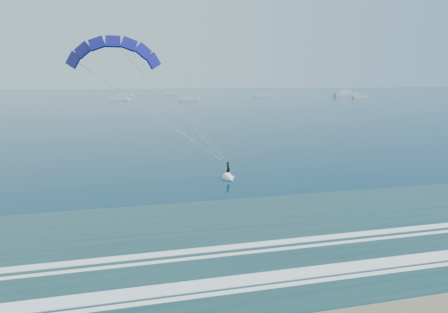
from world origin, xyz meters
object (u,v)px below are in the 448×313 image
sailboat_6 (360,97)px  sailboat_3 (119,99)px  sailboat_2 (125,96)px  sailboat_7 (189,99)px  kitesurfer_rig (177,110)px  sailboat_5 (261,96)px  motor_yacht (345,93)px  sailboat_4 (171,94)px

sailboat_6 → sailboat_3: bearing=176.0°
sailboat_2 → sailboat_7: (29.86, -51.20, 0.02)m
sailboat_3 → kitesurfer_rig: bearing=-87.5°
sailboat_2 → sailboat_5: (78.19, -16.22, 0.00)m
motor_yacht → sailboat_2: 132.51m
sailboat_4 → sailboat_5: (48.57, -40.10, 0.01)m
sailboat_5 → sailboat_7: 59.66m
sailboat_2 → sailboat_7: sailboat_7 is taller
sailboat_4 → sailboat_6: 118.36m
motor_yacht → sailboat_6: 27.60m
sailboat_4 → sailboat_7: 75.07m
sailboat_2 → sailboat_6: sailboat_2 is taller
kitesurfer_rig → sailboat_2: bearing=91.2°
sailboat_3 → sailboat_7: size_ratio=0.91×
motor_yacht → sailboat_4: bearing=156.0°
motor_yacht → sailboat_2: bearing=170.8°
motor_yacht → sailboat_4: 110.75m
motor_yacht → sailboat_5: (-52.62, 4.92, -0.96)m
sailboat_6 → kitesurfer_rig: bearing=-126.9°
motor_yacht → sailboat_2: (-130.81, 21.14, -0.96)m
sailboat_6 → sailboat_2: bearing=158.9°
kitesurfer_rig → sailboat_5: bearing=68.9°
kitesurfer_rig → sailboat_6: bearing=53.1°
sailboat_4 → sailboat_3: bearing=-117.4°
sailboat_2 → sailboat_6: size_ratio=1.05×
motor_yacht → sailboat_3: (-133.68, -17.76, -0.95)m
sailboat_2 → sailboat_5: bearing=-11.7°
sailboat_2 → sailboat_7: 59.27m
motor_yacht → sailboat_7: (-100.95, -30.06, -0.94)m
motor_yacht → sailboat_2: size_ratio=1.31×
sailboat_4 → sailboat_5: sailboat_5 is taller
sailboat_6 → sailboat_4: bearing=142.7°
kitesurfer_rig → motor_yacht: (126.36, 185.87, -5.58)m
sailboat_3 → sailboat_4: bearing=62.6°
kitesurfer_rig → sailboat_6: kitesurfer_rig is taller
sailboat_2 → sailboat_3: size_ratio=0.93×
sailboat_5 → sailboat_2: bearing=168.3°
motor_yacht → sailboat_3: bearing=-172.4°
kitesurfer_rig → sailboat_2: size_ratio=1.42×
sailboat_3 → sailboat_6: size_ratio=1.13×
sailboat_5 → sailboat_6: bearing=-34.7°
kitesurfer_rig → sailboat_3: kitesurfer_rig is taller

